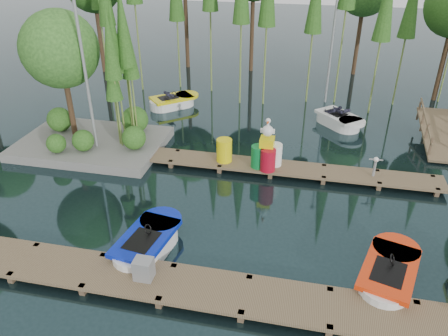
% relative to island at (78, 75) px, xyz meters
% --- Properties ---
extents(ground_plane, '(90.00, 90.00, 0.00)m').
position_rel_island_xyz_m(ground_plane, '(6.30, -3.29, -3.18)').
color(ground_plane, '#1B2F32').
extents(near_dock, '(18.00, 1.50, 0.50)m').
position_rel_island_xyz_m(near_dock, '(6.30, -7.79, -2.95)').
color(near_dock, brown).
rests_on(near_dock, ground).
extents(far_dock, '(15.00, 1.20, 0.50)m').
position_rel_island_xyz_m(far_dock, '(7.30, -0.79, -2.95)').
color(far_dock, brown).
rests_on(far_dock, ground).
extents(island, '(6.20, 4.20, 6.75)m').
position_rel_island_xyz_m(island, '(0.00, 0.00, 0.00)').
color(island, slate).
rests_on(island, ground).
extents(lamp_island, '(0.30, 0.30, 7.25)m').
position_rel_island_xyz_m(lamp_island, '(0.80, -0.79, 1.08)').
color(lamp_island, gray).
rests_on(lamp_island, ground).
extents(lamp_rear, '(0.30, 0.30, 7.25)m').
position_rel_island_xyz_m(lamp_rear, '(10.30, 7.71, 1.08)').
color(lamp_rear, gray).
rests_on(lamp_rear, ground).
extents(ramp, '(1.50, 3.94, 1.49)m').
position_rel_island_xyz_m(ramp, '(15.30, 3.21, -2.60)').
color(ramp, brown).
rests_on(ramp, ground).
extents(boat_blue, '(1.72, 3.06, 0.98)m').
position_rel_island_xyz_m(boat_blue, '(5.22, -6.39, -2.90)').
color(boat_blue, white).
rests_on(boat_blue, ground).
extents(boat_red, '(2.11, 3.20, 0.99)m').
position_rel_island_xyz_m(boat_red, '(12.16, -6.27, -2.90)').
color(boat_red, white).
rests_on(boat_red, ground).
extents(boat_yellow_far, '(2.88, 2.77, 1.38)m').
position_rel_island_xyz_m(boat_yellow_far, '(2.25, 5.18, -2.89)').
color(boat_yellow_far, white).
rests_on(boat_yellow_far, ground).
extents(boat_white_far, '(2.78, 2.87, 1.31)m').
position_rel_island_xyz_m(boat_white_far, '(10.97, 4.50, -2.89)').
color(boat_white_far, white).
rests_on(boat_white_far, ground).
extents(utility_cabinet, '(0.50, 0.42, 0.61)m').
position_rel_island_xyz_m(utility_cabinet, '(5.68, -7.79, -2.58)').
color(utility_cabinet, gray).
rests_on(utility_cabinet, near_dock).
extents(yellow_barrel, '(0.63, 0.63, 0.94)m').
position_rel_island_xyz_m(yellow_barrel, '(6.38, -0.79, -2.41)').
color(yellow_barrel, yellow).
rests_on(yellow_barrel, far_dock).
extents(drum_cluster, '(1.18, 1.08, 2.04)m').
position_rel_island_xyz_m(drum_cluster, '(8.11, -0.94, -2.28)').
color(drum_cluster, '#0D7631').
rests_on(drum_cluster, far_dock).
extents(seagull_post, '(0.50, 0.27, 0.80)m').
position_rel_island_xyz_m(seagull_post, '(12.17, -0.79, -2.34)').
color(seagull_post, gray).
rests_on(seagull_post, far_dock).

